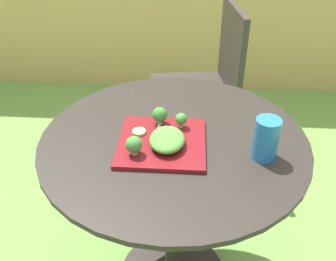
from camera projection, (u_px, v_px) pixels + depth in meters
name	position (u px, v px, depth m)	size (l,w,h in m)	color
patio_table	(173.00, 201.00, 1.38)	(0.86, 0.86, 0.74)	#28231E
patio_chair	(209.00, 76.00, 2.07)	(0.51, 0.51, 0.90)	#332D28
salad_plate	(162.00, 142.00, 1.18)	(0.27, 0.27, 0.01)	maroon
drinking_glass	(266.00, 141.00, 1.10)	(0.07, 0.07, 0.13)	#236BA8
fork	(158.00, 132.00, 1.21)	(0.02, 0.15, 0.00)	silver
lettuce_mound	(167.00, 140.00, 1.15)	(0.11, 0.14, 0.04)	#519338
broccoli_floret_0	(134.00, 145.00, 1.11)	(0.05, 0.05, 0.06)	#99B770
broccoli_floret_1	(160.00, 115.00, 1.24)	(0.05, 0.05, 0.06)	#99B770
broccoli_floret_2	(181.00, 119.00, 1.22)	(0.04, 0.04, 0.05)	#99B770
cucumber_slice_0	(139.00, 131.00, 1.22)	(0.04, 0.04, 0.01)	#8EB766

